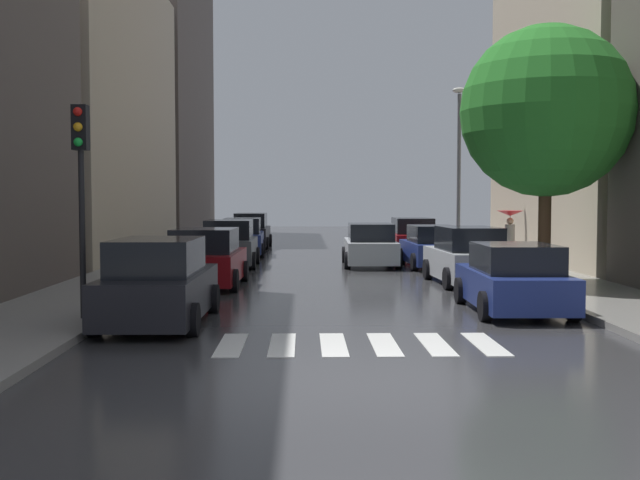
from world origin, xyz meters
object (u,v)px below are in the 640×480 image
at_px(parked_car_left_third, 229,245).
at_px(parked_car_right_fourth, 412,238).
at_px(parked_car_left_nearest, 159,284).
at_px(traffic_light_left_corner, 81,163).
at_px(parked_car_left_second, 206,259).
at_px(parked_car_right_third, 432,248).
at_px(lamp_post_right, 459,159).
at_px(street_tree_right, 546,112).
at_px(pedestrian_near_tree, 510,225).
at_px(car_midroad, 370,246).
at_px(parked_car_right_nearest, 514,280).
at_px(parked_car_left_fifth, 251,232).
at_px(parked_car_right_second, 467,258).
at_px(parked_car_left_fourth, 243,238).

height_order(parked_car_left_third, parked_car_right_fourth, parked_car_left_third).
relative_size(parked_car_left_nearest, traffic_light_left_corner, 1.08).
xyz_separation_m(parked_car_left_nearest, parked_car_left_second, (0.11, 6.75, -0.03)).
relative_size(parked_car_right_third, lamp_post_right, 0.61).
height_order(parked_car_right_third, lamp_post_right, lamp_post_right).
bearing_deg(street_tree_right, parked_car_left_third, 142.58).
bearing_deg(street_tree_right, lamp_post_right, 91.80).
distance_m(pedestrian_near_tree, lamp_post_right, 4.80).
bearing_deg(car_midroad, parked_car_right_nearest, -168.39).
bearing_deg(parked_car_left_fifth, parked_car_right_fourth, -126.83).
distance_m(parked_car_left_nearest, parked_car_right_fourth, 20.22).
xyz_separation_m(pedestrian_near_tree, lamp_post_right, (-1.17, 3.84, 2.63)).
height_order(parked_car_right_fourth, lamp_post_right, lamp_post_right).
distance_m(parked_car_right_second, parked_car_right_fourth, 11.44).
distance_m(parked_car_right_nearest, parked_car_right_second, 5.69).
xyz_separation_m(parked_car_left_second, parked_car_right_fourth, (7.70, 11.90, 0.00)).
distance_m(parked_car_left_fifth, traffic_light_left_corner, 24.76).
relative_size(parked_car_left_fourth, parked_car_right_nearest, 1.13).
height_order(parked_car_right_nearest, pedestrian_near_tree, pedestrian_near_tree).
xyz_separation_m(parked_car_left_third, parked_car_right_nearest, (7.58, -11.90, -0.09)).
distance_m(pedestrian_near_tree, traffic_light_left_corner, 17.88).
bearing_deg(parked_car_right_nearest, street_tree_right, -24.09).
xyz_separation_m(parked_car_left_fourth, street_tree_right, (9.60, -12.98, 4.23)).
bearing_deg(parked_car_left_nearest, traffic_light_left_corner, 96.86).
distance_m(parked_car_right_nearest, traffic_light_left_corner, 9.73).
distance_m(parked_car_left_second, street_tree_right, 10.62).
relative_size(parked_car_left_fifth, parked_car_right_fourth, 0.98).
xyz_separation_m(parked_car_left_nearest, pedestrian_near_tree, (10.66, 12.83, 0.76)).
bearing_deg(car_midroad, traffic_light_left_corner, 154.15).
height_order(parked_car_right_nearest, street_tree_right, street_tree_right).
relative_size(parked_car_left_nearest, parked_car_right_nearest, 1.09).
bearing_deg(car_midroad, parked_car_left_third, 92.95).
bearing_deg(street_tree_right, parked_car_right_nearest, -114.97).
distance_m(parked_car_left_fourth, car_midroad, 7.57).
bearing_deg(parked_car_right_fourth, parked_car_left_nearest, 157.80).
xyz_separation_m(parked_car_right_nearest, pedestrian_near_tree, (2.93, 11.30, 0.85)).
bearing_deg(parked_car_right_fourth, parked_car_right_third, 179.97).
height_order(parked_car_left_nearest, parked_car_left_fifth, parked_car_left_fifth).
relative_size(parked_car_left_second, parked_car_right_fourth, 0.91).
relative_size(parked_car_right_fourth, traffic_light_left_corner, 1.10).
height_order(parked_car_left_fifth, pedestrian_near_tree, pedestrian_near_tree).
bearing_deg(street_tree_right, pedestrian_near_tree, 83.01).
bearing_deg(parked_car_right_fourth, parked_car_left_third, 124.83).
distance_m(parked_car_right_fourth, traffic_light_left_corner, 21.14).
relative_size(parked_car_left_second, traffic_light_left_corner, 1.00).
relative_size(parked_car_right_third, pedestrian_near_tree, 2.19).
height_order(car_midroad, traffic_light_left_corner, traffic_light_left_corner).
bearing_deg(pedestrian_near_tree, lamp_post_right, 57.98).
relative_size(traffic_light_left_corner, lamp_post_right, 0.61).
xyz_separation_m(parked_car_right_nearest, street_tree_right, (2.10, 4.50, 4.29)).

